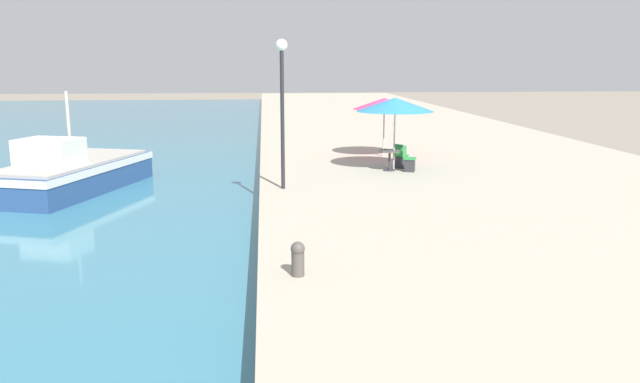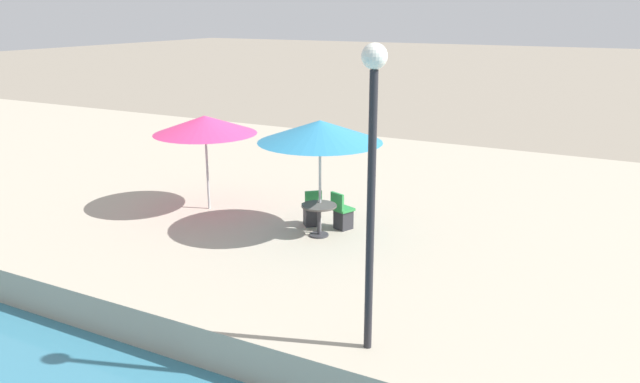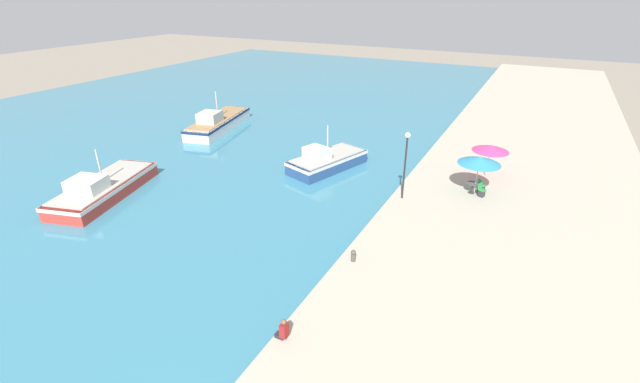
# 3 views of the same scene
# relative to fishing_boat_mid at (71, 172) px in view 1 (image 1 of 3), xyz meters

# --- Properties ---
(quay_promenade) EXTENTS (16.00, 90.00, 0.79)m
(quay_promenade) POSITION_rel_fishing_boat_mid_xyz_m (14.86, 12.38, -0.36)
(quay_promenade) COLOR #B2A893
(quay_promenade) RESTS_ON ground_plane
(fishing_boat_mid) EXTENTS (4.80, 7.38, 3.62)m
(fishing_boat_mid) POSITION_rel_fishing_boat_mid_xyz_m (0.00, 0.00, 0.00)
(fishing_boat_mid) COLOR navy
(fishing_boat_mid) RESTS_ON water_basin
(cafe_umbrella_pink) EXTENTS (2.80, 2.80, 2.64)m
(cafe_umbrella_pink) POSITION_rel_fishing_boat_mid_xyz_m (11.73, -0.84, 2.42)
(cafe_umbrella_pink) COLOR #B7B7B7
(cafe_umbrella_pink) RESTS_ON quay_promenade
(cafe_umbrella_white) EXTENTS (2.60, 2.60, 2.43)m
(cafe_umbrella_white) POSITION_rel_fishing_boat_mid_xyz_m (12.00, 2.57, 2.23)
(cafe_umbrella_white) COLOR #B7B7B7
(cafe_umbrella_white) RESTS_ON quay_promenade
(cafe_table) EXTENTS (0.80, 0.80, 0.74)m
(cafe_table) POSITION_rel_fishing_boat_mid_xyz_m (11.56, -0.90, 0.57)
(cafe_table) COLOR #333338
(cafe_table) RESTS_ON quay_promenade
(cafe_chair_left) EXTENTS (0.55, 0.53, 0.91)m
(cafe_chair_left) POSITION_rel_fishing_boat_mid_xyz_m (12.23, -1.17, 0.36)
(cafe_chair_left) COLOR #2D2D33
(cafe_chair_left) RESTS_ON quay_promenade
(cafe_chair_right) EXTENTS (0.59, 0.58, 0.91)m
(cafe_chair_right) POSITION_rel_fishing_boat_mid_xyz_m (12.10, -0.42, 0.36)
(cafe_chair_right) COLOR #2D2D33
(cafe_chair_right) RESTS_ON quay_promenade
(mooring_bollard) EXTENTS (0.26, 0.26, 0.65)m
(mooring_bollard) POSITION_rel_fishing_boat_mid_xyz_m (7.60, -12.04, 0.38)
(mooring_bollard) COLOR #4C4742
(mooring_bollard) RESTS_ON quay_promenade
(lamppost) EXTENTS (0.36, 0.36, 4.56)m
(lamppost) POSITION_rel_fishing_boat_mid_xyz_m (7.60, -3.86, 3.13)
(lamppost) COLOR #232328
(lamppost) RESTS_ON quay_promenade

